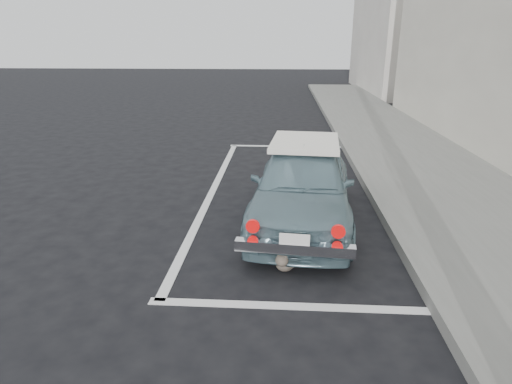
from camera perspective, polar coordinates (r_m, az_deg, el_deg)
ground at (r=4.88m, az=-0.73°, el=-11.53°), size 80.00×80.00×0.00m
sidewalk at (r=7.23m, az=26.80°, el=-2.46°), size 2.80×40.00×0.15m
building_far at (r=24.96m, az=18.95°, el=21.80°), size 3.50×10.00×8.00m
pline_rear at (r=4.45m, az=5.43°, el=-14.94°), size 3.00×0.12×0.01m
pline_front at (r=10.97m, az=4.44°, el=6.10°), size 3.00×0.12×0.01m
pline_side at (r=7.70m, az=-5.75°, el=0.28°), size 0.12×7.00×0.01m
retro_coupe at (r=6.19m, az=6.25°, el=1.26°), size 1.69×3.56×1.17m
cat at (r=5.01m, az=4.00°, el=-8.91°), size 0.35×0.53×0.30m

